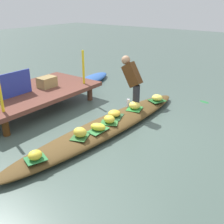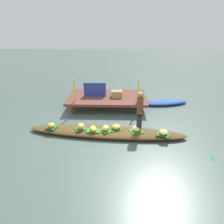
{
  "view_description": "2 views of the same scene",
  "coord_description": "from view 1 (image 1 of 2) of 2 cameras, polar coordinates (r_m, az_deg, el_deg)",
  "views": [
    {
      "loc": [
        -3.91,
        -3.04,
        2.54
      ],
      "look_at": [
        0.32,
        0.1,
        0.29
      ],
      "focal_mm": 42.43,
      "sensor_mm": 36.0,
      "label": 1
    },
    {
      "loc": [
        0.35,
        -5.21,
        3.32
      ],
      "look_at": [
        0.16,
        0.65,
        0.49
      ],
      "focal_mm": 30.66,
      "sensor_mm": 36.0,
      "label": 2
    }
  ],
  "objects": [
    {
      "name": "banana_bunch_2",
      "position": [
        4.4,
        -16.23,
        -8.88
      ],
      "size": [
        0.23,
        0.21,
        0.15
      ],
      "primitive_type": "ellipsoid",
      "rotation": [
        0.0,
        0.0,
        6.28
      ],
      "color": "gold",
      "rests_on": "vendor_boat"
    },
    {
      "name": "leaf_mat_3",
      "position": [
        6.73,
        9.67,
        2.47
      ],
      "size": [
        0.48,
        0.45,
        0.01
      ],
      "primitive_type": "cube",
      "rotation": [
        0.0,
        0.0,
        2.72
      ],
      "color": "#226029",
      "rests_on": "vendor_boat"
    },
    {
      "name": "banana_bunch_5",
      "position": [
        4.9,
        -6.89,
        -4.36
      ],
      "size": [
        0.24,
        0.28,
        0.18
      ],
      "primitive_type": "ellipsoid",
      "rotation": [
        0.0,
        0.0,
        1.66
      ],
      "color": "gold",
      "rests_on": "vendor_boat"
    },
    {
      "name": "drifting_plant_1",
      "position": [
        7.53,
        19.26,
        2.09
      ],
      "size": [
        0.22,
        0.31,
        0.01
      ],
      "primitive_type": "ellipsoid",
      "rotation": [
        0.0,
        0.0,
        1.27
      ],
      "color": "#246D36",
      "rests_on": "ground"
    },
    {
      "name": "water_bottle",
      "position": [
        6.25,
        3.51,
        2.0
      ],
      "size": [
        0.07,
        0.07,
        0.18
      ],
      "primitive_type": "cylinder",
      "color": "silver",
      "rests_on": "vendor_boat"
    },
    {
      "name": "banana_bunch_4",
      "position": [
        5.7,
        0.51,
        -0.3
      ],
      "size": [
        0.34,
        0.34,
        0.14
      ],
      "primitive_type": "ellipsoid",
      "rotation": [
        0.0,
        0.0,
        5.94
      ],
      "color": "gold",
      "rests_on": "vendor_boat"
    },
    {
      "name": "railing_post_east",
      "position": [
        7.04,
        -6.19,
        9.58
      ],
      "size": [
        0.06,
        0.06,
        0.88
      ],
      "primitive_type": "cylinder",
      "color": "gold",
      "rests_on": "dock_platform"
    },
    {
      "name": "railing_post_west",
      "position": [
        5.59,
        -23.02,
        4.26
      ],
      "size": [
        0.06,
        0.06,
        0.88
      ],
      "primitive_type": "cylinder",
      "color": "gold",
      "rests_on": "dock_platform"
    },
    {
      "name": "leaf_mat_6",
      "position": [
        5.43,
        -0.58,
        -2.33
      ],
      "size": [
        0.41,
        0.44,
        0.01
      ],
      "primitive_type": "cube",
      "rotation": [
        0.0,
        0.0,
        2.09
      ],
      "color": "#317031",
      "rests_on": "vendor_boat"
    },
    {
      "name": "banana_bunch_6",
      "position": [
        5.4,
        -0.59,
        -1.55
      ],
      "size": [
        0.25,
        0.28,
        0.16
      ],
      "primitive_type": "ellipsoid",
      "rotation": [
        0.0,
        0.0,
        4.54
      ],
      "color": "yellow",
      "rests_on": "vendor_boat"
    },
    {
      "name": "banana_bunch_0",
      "position": [
        5.11,
        -3.02,
        -3.23
      ],
      "size": [
        0.27,
        0.35,
        0.14
      ],
      "primitive_type": "ellipsoid",
      "rotation": [
        0.0,
        0.0,
        5.02
      ],
      "color": "yellow",
      "rests_on": "vendor_boat"
    },
    {
      "name": "vendor_person",
      "position": [
        6.06,
        4.39,
        7.14
      ],
      "size": [
        0.22,
        0.55,
        1.18
      ],
      "color": "#28282D",
      "rests_on": "vendor_boat"
    },
    {
      "name": "vendor_boat",
      "position": [
        5.52,
        -1.14,
        -3.1
      ],
      "size": [
        5.07,
        1.13,
        0.2
      ],
      "primitive_type": "ellipsoid",
      "rotation": [
        0.0,
        0.0,
        -0.07
      ],
      "color": "#4E3819",
      "rests_on": "ground"
    },
    {
      "name": "market_banner",
      "position": [
        6.48,
        -20.38,
        5.6
      ],
      "size": [
        0.91,
        0.03,
        0.56
      ],
      "primitive_type": "cube",
      "rotation": [
        0.0,
        0.0,
        -0.0
      ],
      "color": "navy",
      "rests_on": "dock_platform"
    },
    {
      "name": "leaf_mat_0",
      "position": [
        5.14,
        -3.0,
        -3.92
      ],
      "size": [
        0.43,
        0.26,
        0.01
      ],
      "primitive_type": "cube",
      "rotation": [
        0.0,
        0.0,
        3.11
      ],
      "color": "#317738",
      "rests_on": "vendor_boat"
    },
    {
      "name": "produce_crate",
      "position": [
        6.98,
        -13.84,
        6.29
      ],
      "size": [
        0.44,
        0.32,
        0.26
      ],
      "primitive_type": "cube",
      "rotation": [
        0.0,
        0.0,
        -0.01
      ],
      "color": "#957B4A",
      "rests_on": "dock_platform"
    },
    {
      "name": "leaf_mat_2",
      "position": [
        4.44,
        -16.13,
        -9.68
      ],
      "size": [
        0.4,
        0.37,
        0.01
      ],
      "primitive_type": "cube",
      "rotation": [
        0.0,
        0.0,
        2.8
      ],
      "color": "#277138",
      "rests_on": "vendor_boat"
    },
    {
      "name": "leaf_mat_1",
      "position": [
        6.15,
        4.87,
        0.72
      ],
      "size": [
        0.44,
        0.41,
        0.01
      ],
      "primitive_type": "cube",
      "rotation": [
        0.0,
        0.0,
        0.28
      ],
      "color": "#2E8535",
      "rests_on": "vendor_boat"
    },
    {
      "name": "moored_boat",
      "position": [
        8.81,
        -4.56,
        6.95
      ],
      "size": [
        2.04,
        0.96,
        0.2
      ],
      "primitive_type": "ellipsoid",
      "rotation": [
        0.0,
        0.0,
        0.19
      ],
      "color": "#2C55A0",
      "rests_on": "ground"
    },
    {
      "name": "banana_bunch_3",
      "position": [
        6.7,
        9.71,
        3.07
      ],
      "size": [
        0.28,
        0.3,
        0.15
      ],
      "primitive_type": "ellipsoid",
      "rotation": [
        0.0,
        0.0,
        4.84
      ],
      "color": "#F9E554",
      "rests_on": "vendor_boat"
    },
    {
      "name": "dock_platform",
      "position": [
        6.84,
        -16.56,
        3.96
      ],
      "size": [
        3.2,
        1.8,
        0.47
      ],
      "color": "brown",
      "rests_on": "ground"
    },
    {
      "name": "leaf_mat_4",
      "position": [
        5.73,
        0.51,
        -0.94
      ],
      "size": [
        0.47,
        0.44,
        0.01
      ],
      "primitive_type": "cube",
      "rotation": [
        0.0,
        0.0,
        0.31
      ],
      "color": "#29512D",
      "rests_on": "vendor_boat"
    },
    {
      "name": "canal_water",
      "position": [
        5.57,
        -1.13,
        -4.03
      ],
      "size": [
        40.0,
        40.0,
        0.0
      ],
      "primitive_type": "plane",
      "color": "#44564E",
      "rests_on": "ground"
    },
    {
      "name": "leaf_mat_5",
      "position": [
        4.94,
        -6.84,
        -5.29
      ],
      "size": [
        0.44,
        0.4,
        0.01
      ],
      "primitive_type": "cube",
      "rotation": [
        0.0,
        0.0,
        0.39
      ],
      "color": "#2F652E",
      "rests_on": "vendor_boat"
    },
    {
      "name": "banana_bunch_1",
      "position": [
        6.12,
        4.9,
        1.46
      ],
      "size": [
        0.33,
        0.34,
        0.17
      ],
      "primitive_type": "ellipsoid",
      "rotation": [
        0.0,
        0.0,
        1.96
      ],
      "color": "#F9DB52",
      "rests_on": "vendor_boat"
    }
  ]
}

